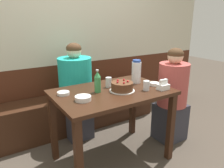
# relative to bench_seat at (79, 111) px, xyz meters

# --- Properties ---
(ground_plane) EXTENTS (12.00, 12.00, 0.00)m
(ground_plane) POSITION_rel_bench_seat_xyz_m (0.00, -0.83, -0.24)
(ground_plane) COLOR #4C4238
(back_wall) EXTENTS (4.80, 0.04, 2.50)m
(back_wall) POSITION_rel_bench_seat_xyz_m (0.00, 0.22, 1.01)
(back_wall) COLOR #4C2314
(back_wall) RESTS_ON ground_plane
(bench_seat) EXTENTS (2.23, 0.38, 0.48)m
(bench_seat) POSITION_rel_bench_seat_xyz_m (0.00, 0.00, 0.00)
(bench_seat) COLOR #381E11
(bench_seat) RESTS_ON ground_plane
(dining_table) EXTENTS (1.13, 0.74, 0.77)m
(dining_table) POSITION_rel_bench_seat_xyz_m (0.00, -0.83, 0.41)
(dining_table) COLOR #381E11
(dining_table) RESTS_ON ground_plane
(birthday_cake) EXTENTS (0.25, 0.25, 0.11)m
(birthday_cake) POSITION_rel_bench_seat_xyz_m (0.08, -0.89, 0.57)
(birthday_cake) COLOR white
(birthday_cake) RESTS_ON dining_table
(water_pitcher) EXTENTS (0.10, 0.10, 0.25)m
(water_pitcher) POSITION_rel_bench_seat_xyz_m (0.37, -0.74, 0.65)
(water_pitcher) COLOR white
(water_pitcher) RESTS_ON dining_table
(soju_bottle) EXTENTS (0.06, 0.06, 0.22)m
(soju_bottle) POSITION_rel_bench_seat_xyz_m (-0.14, -0.79, 0.63)
(soju_bottle) COLOR #388E4C
(soju_bottle) RESTS_ON dining_table
(napkin_holder) EXTENTS (0.11, 0.08, 0.11)m
(napkin_holder) POSITION_rel_bench_seat_xyz_m (0.45, -1.07, 0.57)
(napkin_holder) COLOR white
(napkin_holder) RESTS_ON dining_table
(bowl_soup_white) EXTENTS (0.14, 0.14, 0.04)m
(bowl_soup_white) POSITION_rel_bench_seat_xyz_m (-0.35, -0.92, 0.55)
(bowl_soup_white) COLOR white
(bowl_soup_white) RESTS_ON dining_table
(bowl_rice_small) EXTENTS (0.11, 0.11, 0.03)m
(bowl_rice_small) POSITION_rel_bench_seat_xyz_m (-0.44, -0.69, 0.54)
(bowl_rice_small) COLOR white
(bowl_rice_small) RESTS_ON dining_table
(bowl_side_dish) EXTENTS (0.10, 0.10, 0.03)m
(bowl_side_dish) POSITION_rel_bench_seat_xyz_m (0.47, -0.92, 0.54)
(bowl_side_dish) COLOR white
(bowl_side_dish) RESTS_ON dining_table
(glass_water_tall) EXTENTS (0.06, 0.06, 0.10)m
(glass_water_tall) POSITION_rel_bench_seat_xyz_m (0.03, -0.71, 0.58)
(glass_water_tall) COLOR silver
(glass_water_tall) RESTS_ON dining_table
(glass_tumbler_short) EXTENTS (0.06, 0.06, 0.10)m
(glass_tumbler_short) POSITION_rel_bench_seat_xyz_m (0.29, -1.00, 0.58)
(glass_tumbler_short) COLOR silver
(glass_tumbler_short) RESTS_ON dining_table
(person_teal_shirt) EXTENTS (0.39, 0.39, 1.18)m
(person_teal_shirt) POSITION_rel_bench_seat_xyz_m (-0.12, -0.20, 0.35)
(person_teal_shirt) COLOR #33333D
(person_teal_shirt) RESTS_ON ground_plane
(person_pale_blue_shirt) EXTENTS (0.35, 0.35, 1.13)m
(person_pale_blue_shirt) POSITION_rel_bench_seat_xyz_m (0.82, -0.86, 0.30)
(person_pale_blue_shirt) COLOR #33333D
(person_pale_blue_shirt) RESTS_ON ground_plane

